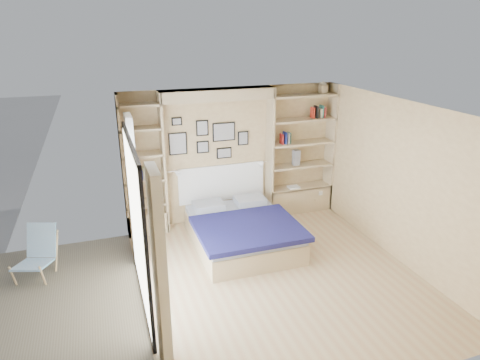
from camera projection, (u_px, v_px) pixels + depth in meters
name	position (u px, v px, depth m)	size (l,w,h in m)	color
ground	(278.00, 275.00, 6.40)	(4.50, 4.50, 0.00)	tan
room_shell	(223.00, 178.00, 7.26)	(4.50, 4.50, 4.50)	#D1B57E
bed	(241.00, 230.00, 7.20)	(1.66, 2.19, 1.07)	tan
photo_gallery	(208.00, 138.00, 7.69)	(1.48, 0.02, 0.82)	black
reading_lamps	(220.00, 168.00, 7.71)	(1.92, 0.12, 0.15)	silver
shelf_decor	(289.00, 129.00, 7.98)	(3.54, 0.23, 2.03)	#A51E1E
deck	(11.00, 326.00, 5.31)	(3.20, 4.00, 0.05)	#726854
deck_chair	(37.00, 253.00, 6.31)	(0.66, 0.85, 0.75)	tan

